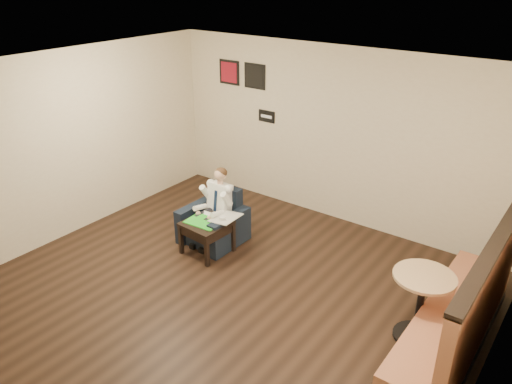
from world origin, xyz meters
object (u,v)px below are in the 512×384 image
Objects in this scene: coffee_mug at (223,220)px; side_table at (207,237)px; cafe_table at (419,307)px; seated_man at (208,211)px; armchair at (213,218)px; green_folder at (204,222)px; banquette at (457,295)px; smartphone at (218,219)px.

side_table is at bearing -150.29° from coffee_mug.
cafe_table is at bearing -1.92° from coffee_mug.
coffee_mug is 0.12× the size of cafe_table.
seated_man reaches higher than cafe_table.
armchair is 0.18m from seated_man.
seated_man is 2.20× the size of green_folder.
armchair is at bearing 115.22° from side_table.
armchair is 3.62m from banquette.
seated_man reaches higher than green_folder.
coffee_mug is 2.92m from cafe_table.
cafe_table is at bearing -169.17° from banquette.
armchair is 0.30× the size of banquette.
green_folder is 0.22m from smartphone.
side_table is 0.31m from smartphone.
side_table is at bearing 29.71° from green_folder.
banquette reaches higher than smartphone.
seated_man is 3.27m from cafe_table.
cafe_table is at bearing -2.09° from seated_man.
cafe_table reaches higher than smartphone.
smartphone is at bearing -30.32° from armchair.
banquette reaches higher than coffee_mug.
seated_man is at bearing 167.74° from coffee_mug.
seated_man is 1.80× the size of side_table.
banquette is at bearing -0.58° from coffee_mug.
side_table is (0.14, -0.19, -0.30)m from seated_man.
smartphone is 0.06× the size of banquette.
side_table is at bearing -97.35° from smartphone.
coffee_mug is (0.24, 0.14, 0.05)m from green_folder.
smartphone is at bearing 68.67° from side_table.
armchair is 0.75× the size of seated_man.
seated_man is 0.21m from smartphone.
side_table is 3.49m from banquette.
banquette is (3.26, -0.03, 0.14)m from coffee_mug.
armchair is 7.87× the size of coffee_mug.
armchair is 1.66× the size of green_folder.
banquette is at bearing -2.41° from armchair.
cafe_table is (3.26, -0.28, 0.02)m from armchair.
smartphone is at bearing 178.54° from banquette.
cafe_table is (3.06, -0.15, -0.08)m from smartphone.
banquette is at bearing 1.71° from green_folder.
smartphone is (-0.14, 0.05, -0.05)m from coffee_mug.
smartphone is (0.21, -0.13, 0.10)m from armchair.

